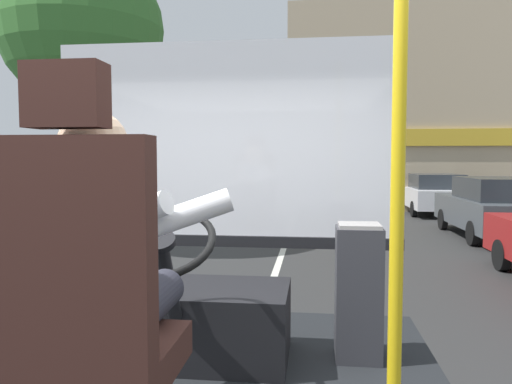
{
  "coord_description": "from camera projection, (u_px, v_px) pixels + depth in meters",
  "views": [
    {
      "loc": [
        0.62,
        -1.85,
        1.88
      ],
      "look_at": [
        0.28,
        1.01,
        1.69
      ],
      "focal_mm": 34.11,
      "sensor_mm": 36.0,
      "label": 1
    }
  ],
  "objects": [
    {
      "name": "ground",
      "position": [
        285.0,
        245.0,
        10.75
      ],
      "size": [
        18.0,
        44.0,
        0.06
      ],
      "color": "#2D2D2D"
    },
    {
      "name": "driver_seat",
      "position": [
        89.0,
        324.0,
        1.49
      ],
      "size": [
        0.48,
        0.48,
        1.37
      ],
      "color": "black",
      "rests_on": "bus_floor"
    },
    {
      "name": "bus_driver",
      "position": [
        104.0,
        258.0,
        1.59
      ],
      "size": [
        0.79,
        0.61,
        0.75
      ],
      "color": "#282833",
      "rests_on": "driver_seat"
    },
    {
      "name": "steering_console",
      "position": [
        189.0,
        319.0,
        2.69
      ],
      "size": [
        1.1,
        1.02,
        0.87
      ],
      "color": "black",
      "rests_on": "bus_floor"
    },
    {
      "name": "handrail_pole",
      "position": [
        398.0,
        166.0,
        1.5
      ],
      "size": [
        0.04,
        0.04,
        2.17
      ],
      "color": "gold",
      "rests_on": "bus_floor"
    },
    {
      "name": "fare_box",
      "position": [
        358.0,
        292.0,
        2.68
      ],
      "size": [
        0.25,
        0.24,
        0.75
      ],
      "color": "#333338",
      "rests_on": "bus_floor"
    },
    {
      "name": "windshield_panel",
      "position": [
        227.0,
        167.0,
        3.52
      ],
      "size": [
        2.5,
        0.08,
        1.48
      ],
      "color": "white"
    },
    {
      "name": "street_tree",
      "position": [
        82.0,
        30.0,
        9.94
      ],
      "size": [
        3.3,
        3.3,
        6.19
      ],
      "color": "#4C3828",
      "rests_on": "ground"
    },
    {
      "name": "shop_building",
      "position": [
        426.0,
        112.0,
        19.71
      ],
      "size": [
        10.98,
        5.35,
        7.59
      ],
      "color": "tan",
      "rests_on": "ground"
    },
    {
      "name": "parked_car_charcoal",
      "position": [
        493.0,
        207.0,
        11.6
      ],
      "size": [
        1.77,
        3.98,
        1.45
      ],
      "color": "#474C51",
      "rests_on": "ground"
    },
    {
      "name": "parked_car_white",
      "position": [
        432.0,
        193.0,
        16.98
      ],
      "size": [
        1.89,
        4.3,
        1.38
      ],
      "color": "silver",
      "rests_on": "ground"
    }
  ]
}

